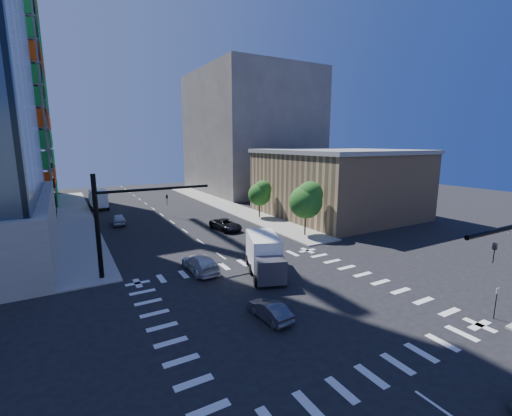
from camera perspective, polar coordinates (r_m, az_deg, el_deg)
ground at (r=26.55m, az=5.08°, el=-15.26°), size 160.00×160.00×0.00m
road_markings at (r=26.55m, az=5.08°, el=-15.25°), size 20.00×20.00×0.01m
sidewalk_ne at (r=66.06m, az=-5.77°, el=0.67°), size 5.00×60.00×0.15m
sidewalk_nw at (r=60.65m, az=-27.90°, el=-1.46°), size 5.00×60.00×0.15m
commercial_building at (r=57.12m, az=13.32°, el=4.16°), size 20.50×22.50×10.60m
bg_building_ne at (r=84.95m, az=-1.00°, el=12.41°), size 24.00×30.00×28.00m
signal_mast_nw at (r=31.84m, az=-22.35°, el=-1.15°), size 10.20×0.40×9.00m
tree_south at (r=43.12m, az=8.50°, el=1.41°), size 4.16×4.16×6.82m
tree_north at (r=53.21m, az=0.76°, el=2.54°), size 3.54×3.52×5.78m
no_parking_sign at (r=28.50m, az=35.13°, el=-12.37°), size 0.30×0.06×2.20m
car_nb_far at (r=46.45m, az=-5.08°, el=-2.80°), size 3.21×5.68×1.50m
car_sb_near at (r=32.19m, az=-9.26°, el=-9.06°), size 2.28×5.44×1.57m
car_sb_mid at (r=53.21m, az=-21.90°, el=-1.77°), size 2.29×4.72×1.55m
car_sb_cross at (r=23.91m, az=2.28°, el=-16.66°), size 1.60×3.86×1.24m
box_truck_near at (r=30.83m, az=1.54°, el=-8.42°), size 4.83×6.97×3.37m
box_truck_far at (r=67.70m, az=-24.84°, el=1.20°), size 2.90×6.54×3.40m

